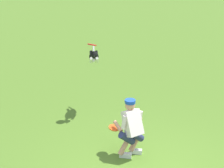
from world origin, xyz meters
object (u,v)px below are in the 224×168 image
at_px(person, 131,127).
at_px(dog, 94,57).
at_px(frisbee_held, 114,128).
at_px(frisbee_flying, 92,45).

xyz_separation_m(person, dog, (1.20, -2.06, 0.87)).
xyz_separation_m(person, frisbee_held, (0.38, -0.07, -0.09)).
xyz_separation_m(dog, frisbee_held, (-0.82, 1.99, -0.95)).
bearing_deg(dog, person, 17.90).
xyz_separation_m(person, frisbee_flying, (1.17, -1.70, 1.28)).
bearing_deg(person, dog, -11.25).
bearing_deg(person, frisbee_held, 38.35).
bearing_deg(frisbee_flying, dog, -85.02).
xyz_separation_m(dog, frisbee_flying, (-0.03, 0.36, 0.42)).
distance_m(person, dog, 2.53).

